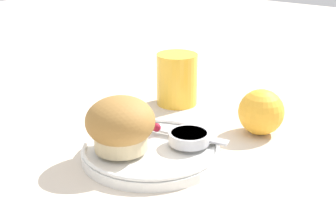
# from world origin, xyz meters

# --- Properties ---
(ground_plane) EXTENTS (3.00, 3.00, 0.00)m
(ground_plane) POSITION_xyz_m (0.00, 0.00, 0.00)
(ground_plane) COLOR beige
(plate) EXTENTS (0.20, 0.20, 0.02)m
(plate) POSITION_xyz_m (0.01, -0.01, 0.01)
(plate) COLOR white
(plate) RESTS_ON ground_plane
(muffin) EXTENTS (0.10, 0.10, 0.08)m
(muffin) POSITION_xyz_m (-0.02, -0.05, 0.06)
(muffin) COLOR beige
(muffin) RESTS_ON plate
(cream_ramekin) EXTENTS (0.06, 0.06, 0.02)m
(cream_ramekin) POSITION_xyz_m (0.05, 0.03, 0.03)
(cream_ramekin) COLOR silver
(cream_ramekin) RESTS_ON plate
(berry_pair) EXTENTS (0.03, 0.01, 0.01)m
(berry_pair) POSITION_xyz_m (-0.02, 0.03, 0.03)
(berry_pair) COLOR maroon
(berry_pair) RESTS_ON plate
(butter_knife) EXTENTS (0.16, 0.05, 0.00)m
(butter_knife) POSITION_xyz_m (0.02, 0.04, 0.02)
(butter_knife) COLOR #B7B7BC
(butter_knife) RESTS_ON plate
(orange_fruit) EXTENTS (0.07, 0.07, 0.07)m
(orange_fruit) POSITION_xyz_m (0.09, 0.16, 0.04)
(orange_fruit) COLOR #F4A82D
(orange_fruit) RESTS_ON ground_plane
(juice_glass) EXTENTS (0.08, 0.08, 0.10)m
(juice_glass) POSITION_xyz_m (-0.10, 0.19, 0.05)
(juice_glass) COLOR gold
(juice_glass) RESTS_ON ground_plane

